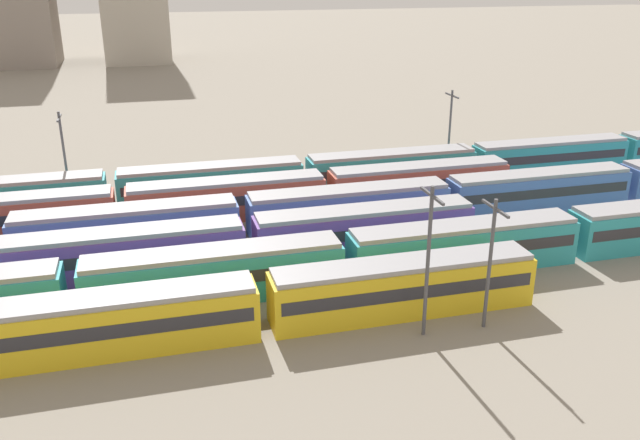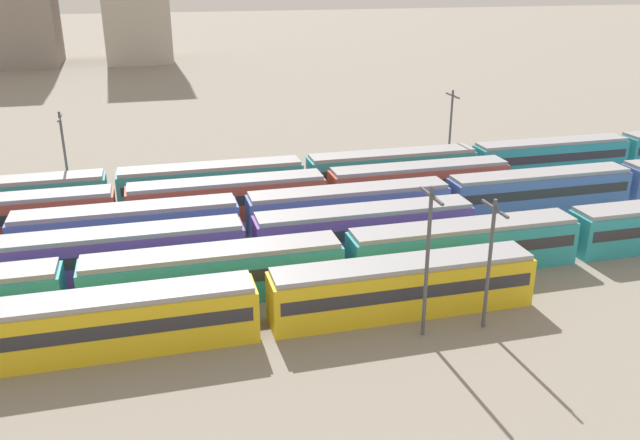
% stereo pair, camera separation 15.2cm
% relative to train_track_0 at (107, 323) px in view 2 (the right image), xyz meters
% --- Properties ---
extents(train_track_0, '(55.80, 3.06, 3.75)m').
position_rel_train_track_0_xyz_m(train_track_0, '(0.00, 0.00, 0.00)').
color(train_track_0, yellow).
rests_on(train_track_0, ground_plane).
extents(train_track_1, '(112.50, 3.06, 3.75)m').
position_rel_train_track_0_xyz_m(train_track_1, '(35.33, 5.20, 0.00)').
color(train_track_1, teal).
rests_on(train_track_1, ground_plane).
extents(train_track_2, '(55.80, 3.06, 3.75)m').
position_rel_train_track_0_xyz_m(train_track_2, '(0.77, 10.40, 0.00)').
color(train_track_2, '#6B429E').
rests_on(train_track_2, ground_plane).
extents(train_track_3, '(93.60, 3.06, 3.75)m').
position_rel_train_track_0_xyz_m(train_track_3, '(19.96, 15.60, 0.00)').
color(train_track_3, '#4C70BC').
rests_on(train_track_3, ground_plane).
extents(train_track_4, '(55.80, 3.06, 3.75)m').
position_rel_train_track_0_xyz_m(train_track_4, '(9.89, 20.80, 0.00)').
color(train_track_4, '#BC4C38').
rests_on(train_track_4, ground_plane).
extents(train_track_5, '(112.50, 3.06, 3.75)m').
position_rel_train_track_0_xyz_m(train_track_5, '(37.35, 26.00, 0.00)').
color(train_track_5, teal).
rests_on(train_track_5, ground_plane).
extents(catenary_pole_0, '(0.24, 3.20, 9.92)m').
position_rel_train_track_0_xyz_m(catenary_pole_0, '(19.14, -3.11, 3.60)').
color(catenary_pole_0, '#4C4C51').
rests_on(catenary_pole_0, ground_plane).
extents(catenary_pole_1, '(0.24, 3.20, 9.14)m').
position_rel_train_track_0_xyz_m(catenary_pole_1, '(-4.53, 28.75, 3.20)').
color(catenary_pole_1, '#4C4C51').
rests_on(catenary_pole_1, ground_plane).
extents(catenary_pole_2, '(0.24, 3.20, 8.77)m').
position_rel_train_track_0_xyz_m(catenary_pole_2, '(23.31, -3.21, 3.01)').
color(catenary_pole_2, '#4C4C51').
rests_on(catenary_pole_2, ground_plane).
extents(catenary_pole_3, '(0.24, 3.20, 9.23)m').
position_rel_train_track_0_xyz_m(catenary_pole_3, '(35.87, 29.26, 3.25)').
color(catenary_pole_3, '#4C4C51').
rests_on(catenary_pole_3, ground_plane).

